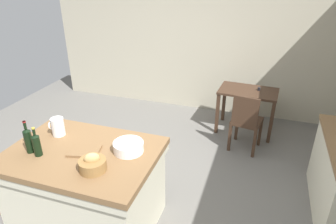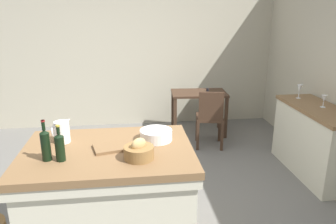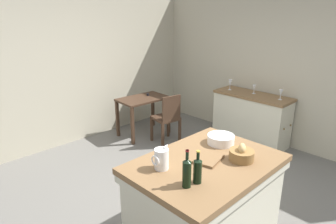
{
  "view_description": "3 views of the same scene",
  "coord_description": "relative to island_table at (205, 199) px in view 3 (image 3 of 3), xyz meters",
  "views": [
    {
      "loc": [
        1.28,
        -2.67,
        2.5
      ],
      "look_at": [
        0.28,
        0.36,
        0.93
      ],
      "focal_mm": 32.17,
      "sensor_mm": 36.0,
      "label": 1
    },
    {
      "loc": [
        -0.06,
        -3.19,
        2.01
      ],
      "look_at": [
        0.37,
        0.19,
        0.94
      ],
      "focal_mm": 34.55,
      "sensor_mm": 36.0,
      "label": 2
    },
    {
      "loc": [
        -2.28,
        -2.21,
        2.27
      ],
      "look_at": [
        0.25,
        0.37,
        1.03
      ],
      "focal_mm": 32.07,
      "sensor_mm": 36.0,
      "label": 3
    }
  ],
  "objects": [
    {
      "name": "wine_glass_left",
      "position": [
        2.56,
        1.0,
        0.5
      ],
      "size": [
        0.07,
        0.07,
        0.15
      ],
      "color": "white",
      "rests_on": "side_cabinet"
    },
    {
      "name": "side_cabinet",
      "position": [
        2.51,
        0.98,
        -0.05
      ],
      "size": [
        0.52,
        1.34,
        0.88
      ],
      "color": "brown",
      "rests_on": "ground"
    },
    {
      "name": "wine_bottle_dark",
      "position": [
        -0.34,
        -0.18,
        0.54
      ],
      "size": [
        0.07,
        0.07,
        0.29
      ],
      "color": "black",
      "rests_on": "island_table"
    },
    {
      "name": "wash_bowl",
      "position": [
        0.42,
        0.15,
        0.47
      ],
      "size": [
        0.29,
        0.29,
        0.1
      ],
      "primitive_type": "cylinder",
      "color": "white",
      "rests_on": "island_table"
    },
    {
      "name": "wine_glass_far_left",
      "position": [
        2.53,
        0.51,
        0.51
      ],
      "size": [
        0.07,
        0.07,
        0.17
      ],
      "color": "white",
      "rests_on": "side_cabinet"
    },
    {
      "name": "island_table",
      "position": [
        0.0,
        0.0,
        0.0
      ],
      "size": [
        1.43,
        1.03,
        0.91
      ],
      "color": "brown",
      "rests_on": "ground"
    },
    {
      "name": "wine_bottle_amber",
      "position": [
        -0.45,
        -0.16,
        0.55
      ],
      "size": [
        0.07,
        0.07,
        0.33
      ],
      "color": "black",
      "rests_on": "island_table"
    },
    {
      "name": "ground_plane",
      "position": [
        0.25,
        0.65,
        -0.49
      ],
      "size": [
        6.76,
        6.76,
        0.0
      ],
      "primitive_type": "plane",
      "color": "#66635E"
    },
    {
      "name": "wine_glass_middle",
      "position": [
        2.47,
        1.44,
        0.52
      ],
      "size": [
        0.07,
        0.07,
        0.19
      ],
      "color": "white",
      "rests_on": "side_cabinet"
    },
    {
      "name": "wooden_chair",
      "position": [
        1.39,
        1.96,
        0.0
      ],
      "size": [
        0.46,
        0.46,
        0.9
      ],
      "color": "#3D281C",
      "rests_on": "ground"
    },
    {
      "name": "wall_back",
      "position": [
        0.25,
        3.25,
        0.81
      ],
      "size": [
        5.32,
        0.12,
        2.6
      ],
      "primitive_type": "cube",
      "color": "#B2AA93",
      "rests_on": "ground"
    },
    {
      "name": "writing_desk",
      "position": [
        1.35,
        2.57,
        0.12
      ],
      "size": [
        0.93,
        0.62,
        0.77
      ],
      "color": "#3D281C",
      "rests_on": "ground"
    },
    {
      "name": "wall_right",
      "position": [
        2.85,
        0.65,
        0.81
      ],
      "size": [
        0.12,
        5.2,
        2.6
      ],
      "primitive_type": "cube",
      "color": "#B2AA93",
      "rests_on": "ground"
    },
    {
      "name": "bread_basket",
      "position": [
        0.25,
        -0.22,
        0.48
      ],
      "size": [
        0.24,
        0.24,
        0.17
      ],
      "color": "olive",
      "rests_on": "island_table"
    },
    {
      "name": "pitcher",
      "position": [
        -0.4,
        0.2,
        0.52
      ],
      "size": [
        0.17,
        0.13,
        0.23
      ],
      "color": "white",
      "rests_on": "island_table"
    },
    {
      "name": "cutting_board",
      "position": [
        0.03,
        0.0,
        0.43
      ],
      "size": [
        0.33,
        0.27,
        0.02
      ],
      "primitive_type": "cube",
      "rotation": [
        0.0,
        0.0,
        0.24
      ],
      "color": "brown",
      "rests_on": "island_table"
    }
  ]
}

